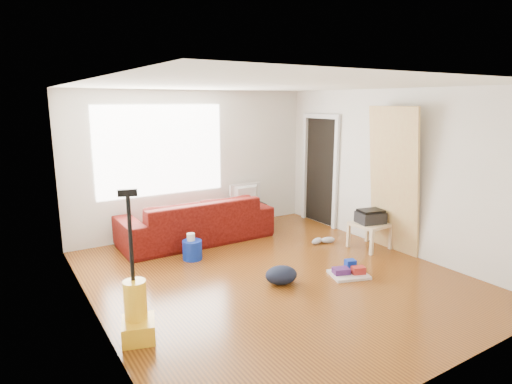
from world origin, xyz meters
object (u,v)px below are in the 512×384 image
bucket (193,259)px  cleaning_tray (349,272)px  sofa (197,240)px  side_table (370,227)px  vacuum (137,312)px  backpack (281,283)px  tv_stand (247,215)px

bucket → cleaning_tray: bearing=-47.5°
sofa → side_table: (2.19, -1.81, 0.35)m
cleaning_tray → vacuum: vacuum is taller
cleaning_tray → backpack: 0.97m
side_table → vacuum: bearing=-170.3°
sofa → vacuum: size_ratio=1.68×
backpack → side_table: bearing=22.7°
tv_stand → vacuum: 4.02m
backpack → vacuum: vacuum is taller
bucket → tv_stand: bearing=33.4°
bucket → sofa: bearing=61.8°
sofa → backpack: size_ratio=6.01×
side_table → vacuum: size_ratio=0.37×
sofa → tv_stand: size_ratio=3.79×
backpack → vacuum: bearing=-159.0°
tv_stand → cleaning_tray: 2.73m
bucket → vacuum: 2.20m
tv_stand → vacuum: vacuum is taller
sofa → bucket: 0.87m
backpack → vacuum: 2.00m
sofa → cleaning_tray: size_ratio=4.32×
bucket → backpack: size_ratio=0.69×
bucket → cleaning_tray: 2.29m
tv_stand → bucket: 1.90m
sofa → bucket: bearing=61.8°
side_table → bucket: 2.83m
bucket → vacuum: (-1.34, -1.72, 0.28)m
vacuum → bucket: bearing=69.5°
side_table → sofa: bearing=140.4°
bucket → cleaning_tray: (1.54, -1.69, 0.05)m
sofa → bucket: (-0.41, -0.77, 0.00)m
side_table → backpack: (-1.99, -0.37, -0.35)m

